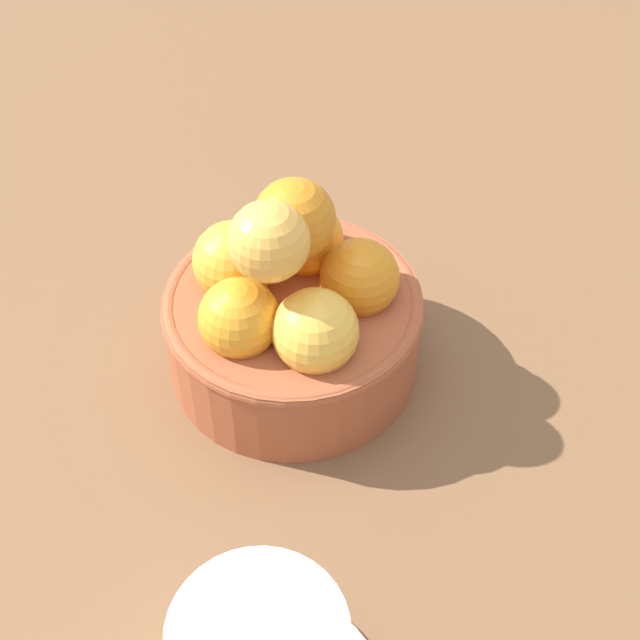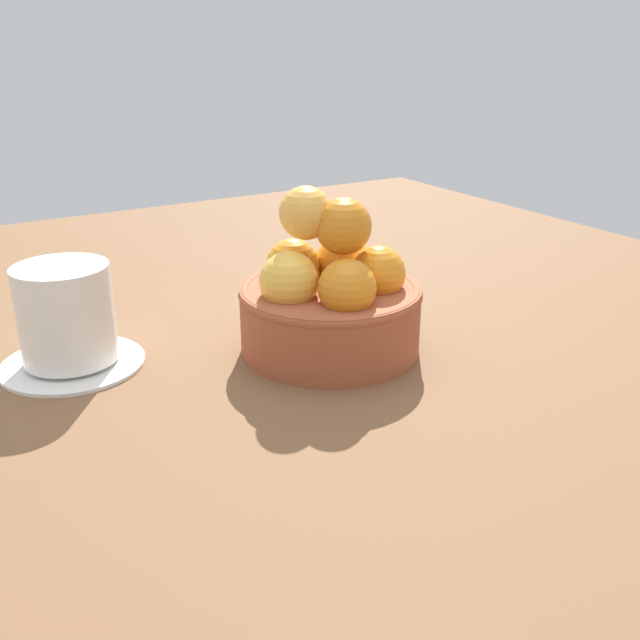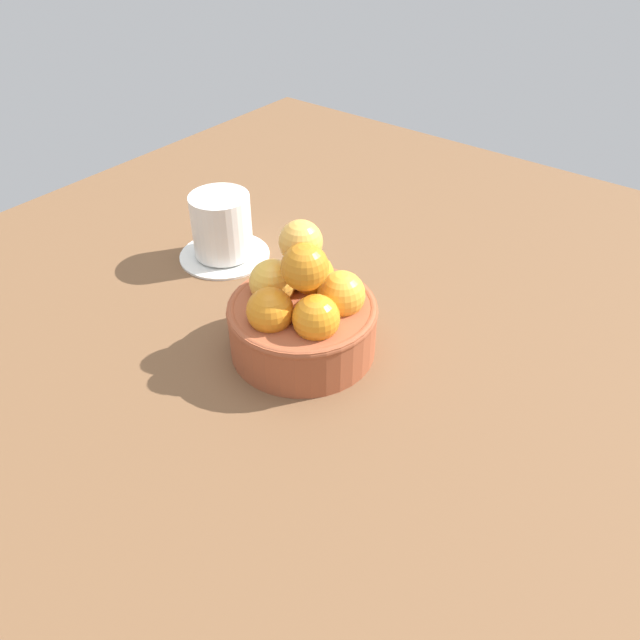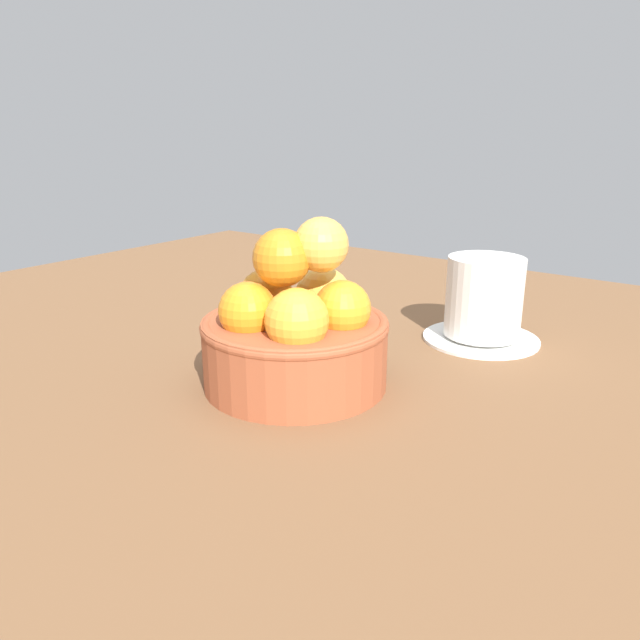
# 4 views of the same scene
# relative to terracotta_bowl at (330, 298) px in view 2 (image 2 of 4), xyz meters

# --- Properties ---
(ground_plane) EXTENTS (1.19, 1.05, 0.04)m
(ground_plane) POSITION_rel_terracotta_bowl_xyz_m (0.00, 0.00, -0.07)
(ground_plane) COLOR brown
(terracotta_bowl) EXTENTS (0.15, 0.15, 0.14)m
(terracotta_bowl) POSITION_rel_terracotta_bowl_xyz_m (0.00, 0.00, 0.00)
(terracotta_bowl) COLOR #9E4C2D
(terracotta_bowl) RESTS_ON ground_plane
(coffee_cup) EXTENTS (0.11, 0.11, 0.08)m
(coffee_cup) POSITION_rel_terracotta_bowl_xyz_m (-0.08, -0.19, -0.01)
(coffee_cup) COLOR white
(coffee_cup) RESTS_ON ground_plane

